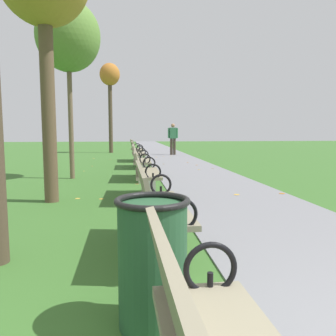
% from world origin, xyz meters
% --- Properties ---
extents(paved_walkway, '(2.33, 44.00, 0.02)m').
position_xyz_m(paved_walkway, '(1.16, 18.00, 0.01)').
color(paved_walkway, slate).
rests_on(paved_walkway, ground).
extents(park_bench_2, '(0.49, 1.61, 0.90)m').
position_xyz_m(park_bench_2, '(-0.50, 2.65, 0.49)').
color(park_bench_2, gray).
rests_on(park_bench_2, ground).
extents(park_bench_3, '(0.50, 1.61, 0.90)m').
position_xyz_m(park_bench_3, '(-0.50, 5.50, 0.49)').
color(park_bench_3, gray).
rests_on(park_bench_3, ground).
extents(park_bench_4, '(0.51, 1.61, 0.90)m').
position_xyz_m(park_bench_4, '(-0.50, 8.09, 0.49)').
color(park_bench_4, gray).
rests_on(park_bench_4, ground).
extents(park_bench_5, '(0.49, 1.60, 0.90)m').
position_xyz_m(park_bench_5, '(-0.50, 10.89, 0.49)').
color(park_bench_5, gray).
rests_on(park_bench_5, ground).
extents(park_bench_6, '(0.54, 1.62, 0.90)m').
position_xyz_m(park_bench_6, '(-0.50, 13.45, 0.49)').
color(park_bench_6, gray).
rests_on(park_bench_6, ground).
extents(tree_3, '(1.62, 1.62, 4.55)m').
position_xyz_m(tree_3, '(-2.29, 8.39, 3.63)').
color(tree_3, brown).
rests_on(tree_3, ground).
extents(tree_4, '(1.14, 1.14, 5.08)m').
position_xyz_m(tree_4, '(-1.81, 19.12, 4.18)').
color(tree_4, '#4C3D2D').
rests_on(tree_4, ground).
extents(pedestrian_walking, '(0.53, 0.23, 1.62)m').
position_xyz_m(pedestrian_walking, '(1.49, 16.72, 0.93)').
color(pedestrian_walking, '#3D3328').
rests_on(pedestrian_walking, paved_walkway).
extents(trash_bin, '(0.48, 0.48, 0.84)m').
position_xyz_m(trash_bin, '(-0.65, 1.35, 0.42)').
color(trash_bin, '#234C2D').
rests_on(trash_bin, ground).
extents(scattered_leaves, '(4.76, 15.96, 0.02)m').
position_xyz_m(scattered_leaves, '(0.06, 9.21, 0.01)').
color(scattered_leaves, '#BC842D').
rests_on(scattered_leaves, ground).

